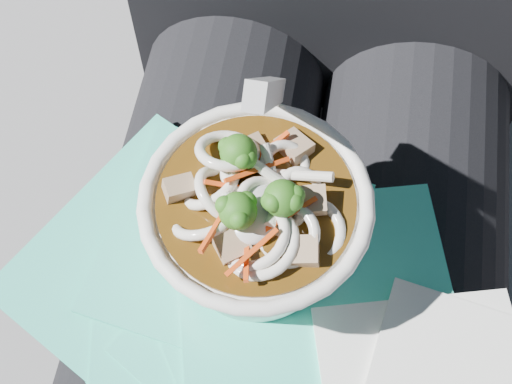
% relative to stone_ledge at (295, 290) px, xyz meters
% --- Properties ---
extents(stone_ledge, '(1.02, 0.53, 0.47)m').
position_rel_stone_ledge_xyz_m(stone_ledge, '(0.00, 0.00, 0.00)').
color(stone_ledge, slate).
rests_on(stone_ledge, ground).
extents(lap, '(0.32, 0.48, 0.16)m').
position_rel_stone_ledge_xyz_m(lap, '(0.00, -0.15, 0.32)').
color(lap, black).
rests_on(lap, stone_ledge).
extents(person_body, '(0.34, 0.94, 1.02)m').
position_rel_stone_ledge_xyz_m(person_body, '(-0.00, -0.06, 0.34)').
color(person_body, black).
rests_on(person_body, ground).
extents(plastic_bag, '(0.33, 0.28, 0.02)m').
position_rel_stone_ledge_xyz_m(plastic_bag, '(-0.02, -0.17, 0.41)').
color(plastic_bag, '#32D1B2').
rests_on(plastic_bag, lap).
extents(udon_bowl, '(0.14, 0.15, 0.18)m').
position_rel_stone_ledge_xyz_m(udon_bowl, '(-0.03, -0.13, 0.46)').
color(udon_bowl, white).
rests_on(udon_bowl, plastic_bag).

